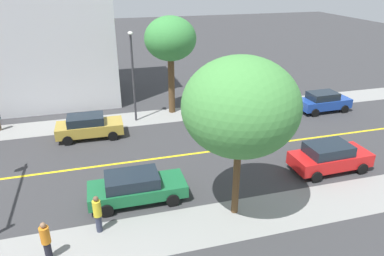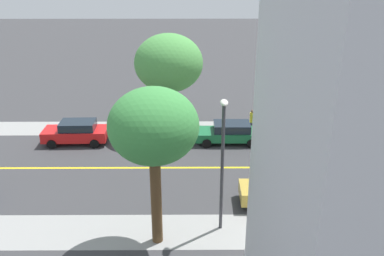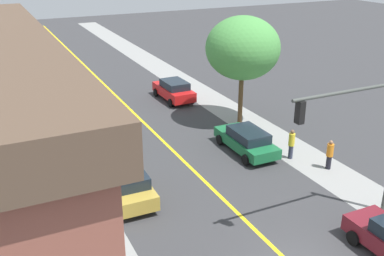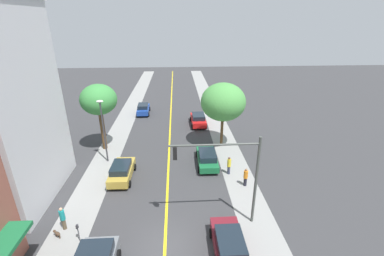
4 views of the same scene
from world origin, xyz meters
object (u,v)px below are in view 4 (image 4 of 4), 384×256
(green_sedan_right_curb, at_px, (207,158))
(pedestrian_yellow_shirt, at_px, (229,165))
(gold_sedan_left_curb, at_px, (122,171))
(red_sedan_right_curb, at_px, (198,119))
(maroon_sedan_right_curb, at_px, (229,246))
(street_tree_right_corner, at_px, (223,102))
(small_dog, at_px, (57,233))
(street_tree_left_near, at_px, (99,100))
(pedestrian_teal_shirt, at_px, (63,218))
(traffic_light_mast, at_px, (231,168))
(pedestrian_orange_shirt, at_px, (246,177))
(blue_sedan_left_curb, at_px, (143,109))
(parking_meter, at_px, (78,230))
(street_lamp, at_px, (103,125))

(green_sedan_right_curb, height_order, pedestrian_yellow_shirt, pedestrian_yellow_shirt)
(gold_sedan_left_curb, distance_m, pedestrian_yellow_shirt, 10.07)
(red_sedan_right_curb, distance_m, maroon_sedan_right_curb, 22.27)
(street_tree_right_corner, relative_size, green_sedan_right_curb, 1.56)
(maroon_sedan_right_curb, bearing_deg, small_dog, 79.26)
(small_dog, bearing_deg, street_tree_left_near, -57.45)
(red_sedan_right_curb, bearing_deg, pedestrian_teal_shirt, 148.78)
(traffic_light_mast, relative_size, pedestrian_orange_shirt, 3.95)
(blue_sedan_left_curb, height_order, small_dog, blue_sedan_left_curb)
(street_tree_left_near, bearing_deg, pedestrian_orange_shirt, -29.93)
(green_sedan_right_curb, distance_m, pedestrian_teal_shirt, 13.89)
(maroon_sedan_right_curb, bearing_deg, pedestrian_teal_shirt, 75.32)
(street_tree_right_corner, bearing_deg, pedestrian_yellow_shirt, -92.79)
(parking_meter, relative_size, street_lamp, 0.20)
(maroon_sedan_right_curb, height_order, pedestrian_yellow_shirt, pedestrian_yellow_shirt)
(street_lamp, relative_size, pedestrian_yellow_shirt, 3.66)
(street_lamp, height_order, maroon_sedan_right_curb, street_lamp)
(street_tree_left_near, height_order, parking_meter, street_tree_left_near)
(pedestrian_teal_shirt, distance_m, small_dog, 1.03)
(traffic_light_mast, relative_size, pedestrian_yellow_shirt, 3.76)
(street_tree_right_corner, bearing_deg, green_sedan_right_curb, -116.62)
(pedestrian_teal_shirt, relative_size, small_dog, 2.93)
(maroon_sedan_right_curb, xyz_separation_m, pedestrian_teal_shirt, (-11.22, 2.98, 0.15))
(blue_sedan_left_curb, height_order, pedestrian_teal_shirt, pedestrian_teal_shirt)
(traffic_light_mast, bearing_deg, red_sedan_right_curb, -88.32)
(blue_sedan_left_curb, xyz_separation_m, pedestrian_orange_shirt, (11.20, -20.05, 0.08))
(traffic_light_mast, height_order, pedestrian_teal_shirt, traffic_light_mast)
(parking_meter, xyz_separation_m, blue_sedan_left_curb, (1.47, 25.69, -0.06))
(street_tree_left_near, relative_size, pedestrian_yellow_shirt, 4.13)
(parking_meter, xyz_separation_m, traffic_light_mast, (10.24, 1.18, 3.72))
(green_sedan_right_curb, bearing_deg, maroon_sedan_right_curb, -179.01)
(street_tree_left_near, distance_m, traffic_light_mast, 17.44)
(blue_sedan_left_curb, distance_m, pedestrian_teal_shirt, 24.67)
(street_tree_right_corner, xyz_separation_m, pedestrian_teal_shirt, (-13.29, -12.68, -4.34))
(street_tree_left_near, relative_size, red_sedan_right_curb, 1.65)
(parking_meter, xyz_separation_m, street_lamp, (-0.65, 10.85, 3.20))
(traffic_light_mast, bearing_deg, pedestrian_teal_shirt, -0.10)
(red_sedan_right_curb, bearing_deg, small_dog, 149.31)
(street_tree_right_corner, xyz_separation_m, maroon_sedan_right_curb, (-2.07, -15.66, -4.49))
(green_sedan_right_curb, height_order, pedestrian_teal_shirt, pedestrian_teal_shirt)
(street_tree_left_near, distance_m, green_sedan_right_curb, 13.12)
(street_tree_left_near, xyz_separation_m, street_lamp, (0.99, -3.04, -1.67))
(blue_sedan_left_curb, relative_size, small_dog, 6.73)
(blue_sedan_left_curb, bearing_deg, pedestrian_orange_shirt, -152.44)
(red_sedan_right_curb, height_order, pedestrian_teal_shirt, pedestrian_teal_shirt)
(pedestrian_orange_shirt, bearing_deg, small_dog, -72.66)
(street_tree_right_corner, bearing_deg, pedestrian_teal_shirt, -136.35)
(gold_sedan_left_curb, bearing_deg, parking_meter, 169.61)
(street_tree_right_corner, height_order, pedestrian_orange_shirt, street_tree_right_corner)
(red_sedan_right_curb, relative_size, small_dog, 7.27)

